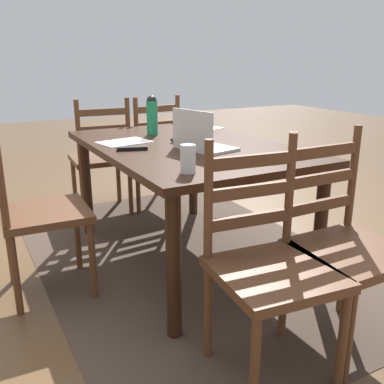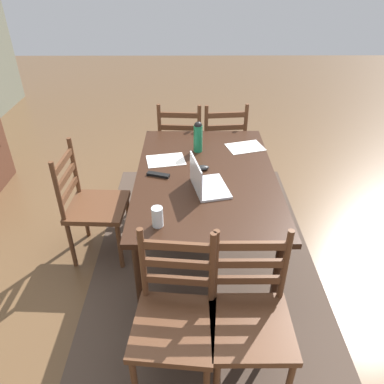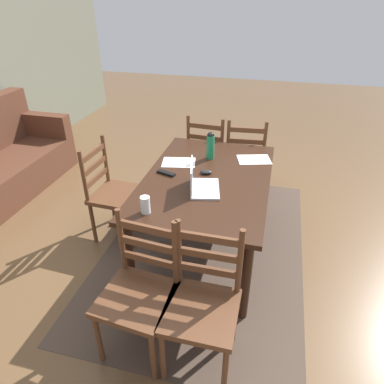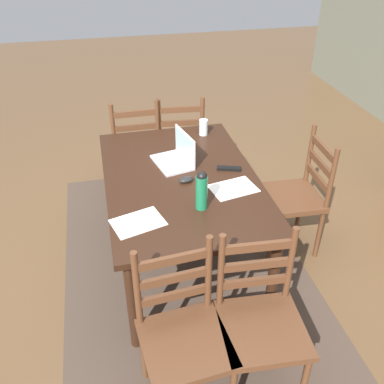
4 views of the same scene
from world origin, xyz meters
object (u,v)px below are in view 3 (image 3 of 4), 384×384
at_px(chair_far_head, 114,193).
at_px(chair_right_near, 245,158).
at_px(computer_mouse, 206,172).
at_px(tv_remote, 166,173).
at_px(chair_left_far, 139,292).
at_px(chair_right_far, 208,154).
at_px(laptop, 199,183).
at_px(dining_table, 207,186).
at_px(chair_left_near, 202,305).
at_px(water_bottle, 211,145).
at_px(drinking_glass, 145,205).

distance_m(chair_far_head, chair_right_near, 1.54).
relative_size(computer_mouse, tv_remote, 0.59).
distance_m(chair_left_far, tv_remote, 1.10).
height_order(chair_right_far, laptop, laptop).
bearing_deg(dining_table, chair_left_near, -169.14).
xyz_separation_m(chair_left_far, water_bottle, (1.46, -0.15, 0.42)).
relative_size(chair_left_near, laptop, 2.63).
relative_size(chair_right_near, computer_mouse, 9.50).
distance_m(dining_table, chair_far_head, 0.91).
height_order(dining_table, chair_right_far, chair_right_far).
relative_size(laptop, computer_mouse, 3.61).
height_order(chair_right_far, water_bottle, water_bottle).
height_order(chair_left_far, laptop, laptop).
height_order(dining_table, chair_right_near, chair_right_near).
xyz_separation_m(chair_left_far, laptop, (0.87, -0.18, 0.34)).
height_order(dining_table, water_bottle, water_bottle).
xyz_separation_m(chair_left_near, drinking_glass, (0.46, 0.52, 0.35)).
distance_m(dining_table, chair_left_far, 1.11).
distance_m(chair_left_near, computer_mouse, 1.20).
xyz_separation_m(chair_left_far, drinking_glass, (0.46, 0.11, 0.35)).
bearing_deg(chair_left_far, chair_right_far, 0.18).
distance_m(drinking_glass, computer_mouse, 0.74).
distance_m(chair_right_near, tv_remote, 1.27).
distance_m(chair_right_near, laptop, 1.35).
height_order(chair_right_far, chair_right_near, same).
xyz_separation_m(dining_table, chair_right_far, (1.08, 0.21, -0.20)).
height_order(dining_table, chair_left_near, chair_left_near).
bearing_deg(tv_remote, chair_left_far, 25.77).
xyz_separation_m(chair_left_near, tv_remote, (1.05, 0.56, 0.29)).
relative_size(laptop, water_bottle, 1.40).
distance_m(chair_far_head, water_bottle, 1.01).
height_order(chair_left_near, chair_far_head, same).
xyz_separation_m(dining_table, tv_remote, (-0.03, 0.35, 0.10)).
bearing_deg(tv_remote, chair_far_head, -75.26).
distance_m(chair_right_far, chair_right_near, 0.42).
bearing_deg(chair_right_near, tv_remote, 152.93).
bearing_deg(tv_remote, chair_right_far, -169.78).
height_order(chair_right_far, chair_left_far, same).
xyz_separation_m(chair_right_near, laptop, (-1.28, 0.23, 0.34)).
distance_m(water_bottle, computer_mouse, 0.34).
height_order(chair_far_head, water_bottle, water_bottle).
bearing_deg(chair_right_near, chair_left_far, 169.15).
bearing_deg(chair_left_near, chair_left_far, 90.03).
xyz_separation_m(chair_right_far, drinking_glass, (-1.69, 0.10, 0.35)).
distance_m(chair_left_far, chair_right_near, 2.19).
bearing_deg(chair_right_near, chair_right_far, 90.01).
distance_m(chair_right_near, drinking_glass, 1.80).
xyz_separation_m(chair_left_near, computer_mouse, (1.14, 0.23, 0.30)).
bearing_deg(chair_right_far, drinking_glass, 176.49).
bearing_deg(chair_far_head, chair_right_far, -32.26).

